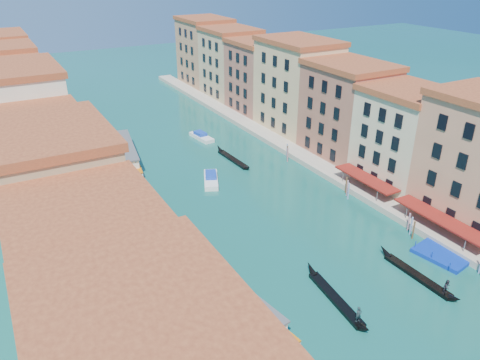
% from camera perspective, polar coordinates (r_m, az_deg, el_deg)
% --- Properties ---
extents(left_bank_palazzos, '(12.80, 128.40, 21.00)m').
position_cam_1_polar(left_bank_palazzos, '(82.53, -23.81, 4.15)').
color(left_bank_palazzos, beige).
rests_on(left_bank_palazzos, ground).
extents(right_bank_palazzos, '(12.80, 128.40, 21.00)m').
position_cam_1_polar(right_bank_palazzos, '(102.73, 8.88, 10.01)').
color(right_bank_palazzos, brown).
rests_on(right_bank_palazzos, ground).
extents(quay, '(4.00, 140.00, 1.00)m').
position_cam_1_polar(quay, '(101.15, 4.90, 4.45)').
color(quay, '#AEA58C').
rests_on(quay, ground).
extents(restaurant_awnings, '(3.20, 44.55, 3.12)m').
position_cam_1_polar(restaurant_awnings, '(72.68, 23.68, -4.57)').
color(restaurant_awnings, maroon).
rests_on(restaurant_awnings, ground).
extents(mooring_poles_right, '(1.44, 54.24, 3.20)m').
position_cam_1_polar(mooring_poles_right, '(74.38, 18.55, -4.44)').
color(mooring_poles_right, brown).
rests_on(mooring_poles_right, ground).
extents(vaporetto_near, '(7.11, 18.59, 2.70)m').
position_cam_1_polar(vaporetto_near, '(55.18, -1.01, -14.69)').
color(vaporetto_near, white).
rests_on(vaporetto_near, ground).
extents(vaporetto_far, '(8.27, 21.84, 3.17)m').
position_cam_1_polar(vaporetto_far, '(96.36, -14.14, 3.23)').
color(vaporetto_far, silver).
rests_on(vaporetto_far, ground).
extents(gondola_fore, '(2.50, 13.63, 2.72)m').
position_cam_1_polar(gondola_fore, '(58.11, 11.58, -13.86)').
color(gondola_fore, black).
rests_on(gondola_fore, ground).
extents(gondola_right, '(1.44, 13.23, 2.64)m').
position_cam_1_polar(gondola_right, '(64.38, 20.99, -10.79)').
color(gondola_right, black).
rests_on(gondola_right, ground).
extents(gondola_far, '(1.67, 13.33, 1.89)m').
position_cam_1_polar(gondola_far, '(93.55, -0.95, 2.66)').
color(gondola_far, black).
rests_on(gondola_far, ground).
extents(motorboat_mid, '(5.25, 7.89, 1.57)m').
position_cam_1_polar(motorboat_mid, '(84.56, -3.57, 0.17)').
color(motorboat_mid, white).
rests_on(motorboat_mid, ground).
extents(motorboat_far, '(3.13, 7.41, 1.49)m').
position_cam_1_polar(motorboat_far, '(105.08, -4.74, 5.33)').
color(motorboat_far, white).
rests_on(motorboat_far, ground).
extents(blue_dock, '(5.68, 7.51, 0.57)m').
position_cam_1_polar(blue_dock, '(69.83, 23.37, -8.40)').
color(blue_dock, '#0931AA').
rests_on(blue_dock, ground).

